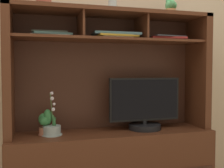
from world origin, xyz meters
TOP-DOWN VIEW (x-y plane):
  - back_wall at (0.00, 0.26)m, footprint 6.00×0.02m
  - media_console at (0.00, 0.01)m, footprint 1.65×0.50m
  - tv_monitor at (0.28, -0.02)m, footprint 0.62×0.27m
  - potted_orchid at (-0.49, -0.02)m, footprint 0.16×0.16m
  - potted_fern at (-0.54, 0.00)m, footprint 0.11×0.11m
  - magazine_stack_left at (0.03, 0.00)m, footprint 0.39×0.25m
  - magazine_stack_centre at (-0.49, 0.04)m, footprint 0.31×0.23m
  - magazine_stack_right at (0.49, 0.00)m, footprint 0.37×0.22m
  - diffuser_bottle at (-0.00, -0.01)m, footprint 0.07×0.07m
  - potted_succulent at (0.54, 0.03)m, footprint 0.11×0.12m

SIDE VIEW (x-z plane):
  - media_console at x=0.00m, z-range -0.33..1.22m
  - potted_orchid at x=-0.49m, z-range 0.44..0.78m
  - potted_fern at x=-0.54m, z-range 0.56..0.76m
  - tv_monitor at x=0.28m, z-range 0.53..0.97m
  - magazine_stack_right at x=0.49m, z-range 1.32..1.36m
  - magazine_stack_centre at x=-0.49m, z-range 1.32..1.37m
  - magazine_stack_left at x=0.03m, z-range 1.32..1.37m
  - back_wall at x=0.00m, z-range 0.00..2.80m
  - diffuser_bottle at x=0.00m, z-range 1.47..1.71m
  - potted_succulent at x=0.54m, z-range 1.53..1.71m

